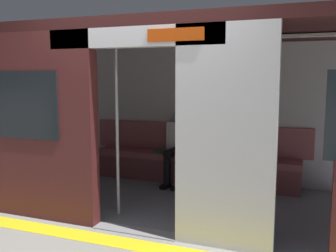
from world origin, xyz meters
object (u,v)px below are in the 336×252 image
Objects in this scene: grab_pole_door at (117,127)px; grab_pole_far at (187,130)px; person_seated at (181,140)px; train_car at (167,90)px; book at (161,151)px; bench_seat at (192,161)px; handbag at (214,151)px.

grab_pole_far is (-0.83, -0.07, 0.00)m from grab_pole_door.
grab_pole_far is (-0.57, 1.47, 0.39)m from person_seated.
train_car is 5.46× the size of person_seated.
person_seated is 0.56× the size of grab_pole_far.
grab_pole_door is (0.35, 0.70, -0.41)m from train_car.
train_car is 1.45m from book.
bench_seat is at bearing -74.82° from grab_pole_far.
grab_pole_far is at bearing 111.05° from person_seated.
grab_pole_far is (-0.94, 1.56, 0.60)m from book.
grab_pole_far reaches higher than person_seated.
person_seated is at bearing -170.16° from book.
book is 0.10× the size of grab_pole_door.
grab_pole_door is at bearing 75.48° from bench_seat.
grab_pole_door is 1.00× the size of grab_pole_far.
book is (0.52, -0.03, 0.12)m from bench_seat.
train_car is at bearing 96.07° from person_seated.
train_car is at bearing -52.57° from grab_pole_far.
handbag is (-0.50, -0.08, -0.14)m from person_seated.
grab_pole_door is 0.83m from grab_pole_far.
person_seated is 5.33× the size of book.
handbag is at bearing -171.36° from person_seated.
bench_seat is (-0.06, -0.90, -1.13)m from train_car.
bench_seat is 0.54m from book.
train_car is 1.45m from bench_seat.
grab_pole_door is at bearing 63.19° from train_car.
bench_seat is 12.41× the size of handbag.
bench_seat is 0.36m from person_seated.
book is 1.74m from grab_pole_door.
handbag is (-0.34, -0.02, 0.19)m from bench_seat.
bench_seat is at bearing -93.96° from train_car.
grab_pole_door is at bearing 80.42° from person_seated.
handbag is at bearing -114.99° from grab_pole_door.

